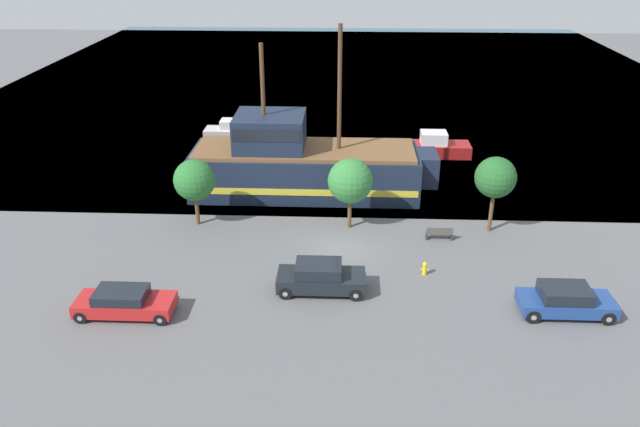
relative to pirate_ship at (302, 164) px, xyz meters
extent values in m
plane|color=#5B5B5E|center=(2.86, -8.17, -2.08)|extent=(160.00, 160.00, 0.00)
plane|color=#33566B|center=(2.86, 35.83, -2.08)|extent=(80.00, 80.00, 0.00)
cube|color=#192338|center=(0.19, 0.00, -0.56)|extent=(15.73, 5.24, 3.05)
cube|color=gold|center=(0.19, 0.00, -1.02)|extent=(15.42, 5.32, 0.45)
cube|color=#192338|center=(8.66, 0.00, -0.10)|extent=(1.40, 2.88, 2.13)
cube|color=brown|center=(0.19, 0.00, 1.09)|extent=(15.10, 4.82, 0.25)
cube|color=#192338|center=(-2.17, 0.00, 2.38)|extent=(4.72, 4.19, 2.32)
cube|color=black|center=(-2.17, 0.00, 2.72)|extent=(4.48, 4.25, 0.84)
cylinder|color=#4C331E|center=(2.55, 0.00, 5.38)|extent=(0.28, 0.28, 8.32)
cylinder|color=#4C331E|center=(-2.56, 0.00, 4.75)|extent=(0.28, 0.28, 7.08)
cube|color=maroon|center=(10.57, 8.14, -1.58)|extent=(5.22, 2.21, 1.00)
cube|color=silver|center=(10.18, 8.14, -0.59)|extent=(2.09, 1.72, 0.97)
cube|color=black|center=(10.81, 8.14, -0.59)|extent=(0.12, 1.55, 0.77)
cube|color=#B7B2A8|center=(-6.17, 11.37, -1.57)|extent=(6.35, 1.96, 1.03)
cube|color=silver|center=(-6.65, 11.37, -0.66)|extent=(2.54, 1.53, 0.79)
cube|color=black|center=(-5.89, 11.37, -0.66)|extent=(0.12, 1.37, 0.63)
cube|color=black|center=(1.90, -13.09, -1.45)|extent=(4.55, 1.91, 0.74)
cube|color=black|center=(1.76, -13.09, -0.77)|extent=(2.36, 1.72, 0.62)
cylinder|color=black|center=(3.68, -13.95, -1.74)|extent=(0.69, 0.22, 0.69)
cylinder|color=gray|center=(3.68, -13.95, -1.74)|extent=(0.26, 0.25, 0.26)
cylinder|color=black|center=(3.68, -12.22, -1.74)|extent=(0.69, 0.22, 0.69)
cylinder|color=gray|center=(3.68, -12.22, -1.74)|extent=(0.26, 0.25, 0.26)
cylinder|color=black|center=(0.11, -13.95, -1.74)|extent=(0.69, 0.22, 0.69)
cylinder|color=gray|center=(0.11, -13.95, -1.74)|extent=(0.26, 0.25, 0.26)
cylinder|color=black|center=(0.11, -12.22, -1.74)|extent=(0.69, 0.22, 0.69)
cylinder|color=gray|center=(0.11, -12.22, -1.74)|extent=(0.26, 0.25, 0.26)
cube|color=navy|center=(13.91, -14.66, -1.51)|extent=(4.51, 1.89, 0.62)
cube|color=black|center=(13.78, -14.66, -0.89)|extent=(2.35, 1.70, 0.61)
cylinder|color=black|center=(15.67, -15.51, -1.73)|extent=(0.70, 0.22, 0.70)
cylinder|color=gray|center=(15.67, -15.51, -1.73)|extent=(0.27, 0.25, 0.27)
cylinder|color=black|center=(15.67, -13.80, -1.73)|extent=(0.70, 0.22, 0.70)
cylinder|color=gray|center=(15.67, -13.80, -1.73)|extent=(0.27, 0.25, 0.27)
cylinder|color=black|center=(12.15, -15.51, -1.73)|extent=(0.70, 0.22, 0.70)
cylinder|color=gray|center=(12.15, -15.51, -1.73)|extent=(0.27, 0.25, 0.27)
cylinder|color=black|center=(12.15, -13.80, -1.73)|extent=(0.70, 0.22, 0.70)
cylinder|color=gray|center=(12.15, -13.80, -1.73)|extent=(0.27, 0.25, 0.27)
cube|color=#B21E1E|center=(-7.55, -15.65, -1.53)|extent=(4.75, 1.83, 0.63)
cube|color=black|center=(-7.69, -15.65, -0.97)|extent=(2.47, 1.65, 0.48)
cylinder|color=black|center=(-5.62, -16.47, -1.76)|extent=(0.63, 0.22, 0.63)
cylinder|color=gray|center=(-5.62, -16.47, -1.76)|extent=(0.24, 0.25, 0.24)
cylinder|color=black|center=(-5.62, -14.83, -1.76)|extent=(0.63, 0.22, 0.63)
cylinder|color=gray|center=(-5.62, -14.83, -1.76)|extent=(0.24, 0.25, 0.24)
cylinder|color=black|center=(-9.48, -16.47, -1.76)|extent=(0.63, 0.22, 0.63)
cylinder|color=gray|center=(-9.48, -16.47, -1.76)|extent=(0.24, 0.25, 0.24)
cylinder|color=black|center=(-9.48, -14.83, -1.76)|extent=(0.63, 0.22, 0.63)
cylinder|color=gray|center=(-9.48, -14.83, -1.76)|extent=(0.24, 0.25, 0.24)
cylinder|color=yellow|center=(7.45, -11.21, -1.80)|extent=(0.22, 0.22, 0.56)
sphere|color=yellow|center=(7.45, -11.21, -1.44)|extent=(0.25, 0.25, 0.25)
cylinder|color=yellow|center=(7.29, -11.21, -1.77)|extent=(0.10, 0.09, 0.09)
cylinder|color=yellow|center=(7.61, -11.21, -1.77)|extent=(0.10, 0.09, 0.09)
cube|color=#4C4742|center=(8.77, -6.95, -1.66)|extent=(1.59, 0.45, 0.05)
cube|color=#4C4742|center=(8.77, -7.14, -1.43)|extent=(1.59, 0.06, 0.40)
cube|color=#2D2D2D|center=(8.04, -6.95, -1.88)|extent=(0.12, 0.36, 0.40)
cube|color=#2D2D2D|center=(9.50, -6.95, -1.88)|extent=(0.12, 0.36, 0.40)
cylinder|color=brown|center=(-6.26, -5.49, -1.13)|extent=(0.24, 0.24, 1.91)
sphere|color=#286B2D|center=(-6.26, -5.49, 0.92)|extent=(2.58, 2.58, 2.58)
cylinder|color=brown|center=(3.35, -5.52, -1.11)|extent=(0.24, 0.24, 1.95)
sphere|color=#337A38|center=(3.35, -5.52, 1.05)|extent=(2.77, 2.77, 2.77)
cylinder|color=brown|center=(12.05, -5.63, -0.83)|extent=(0.24, 0.24, 2.50)
sphere|color=#235B28|center=(12.05, -5.63, 1.48)|extent=(2.49, 2.49, 2.49)
camera|label=1|loc=(3.05, -40.78, 15.36)|focal=35.00mm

